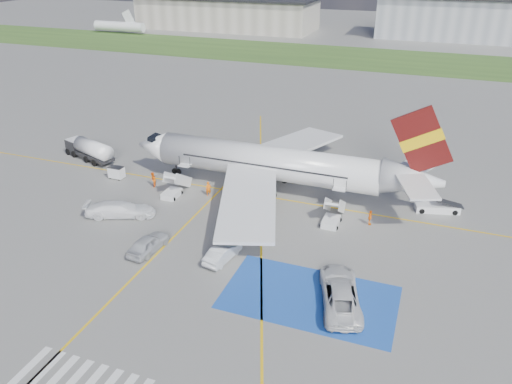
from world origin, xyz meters
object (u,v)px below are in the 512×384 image
car_silver_a (148,244)px  car_silver_b (223,253)px  gpu_cart (117,173)px  van_white_b (120,207)px  van_white_a (340,290)px  airliner (279,164)px  fuel_tanker (90,151)px  belt_loader (437,208)px

car_silver_a → car_silver_b: (7.11, 1.11, -0.08)m
gpu_cart → van_white_b: 10.06m
van_white_a → gpu_cart: bearing=-41.6°
airliner → fuel_tanker: airliner is taller
belt_loader → van_white_b: (-31.47, -12.86, 0.70)m
belt_loader → car_silver_a: (-25.11, -17.71, 0.45)m
car_silver_a → van_white_a: van_white_a is taller
airliner → van_white_a: 20.86m
airliner → van_white_b: bearing=-139.8°
fuel_tanker → car_silver_b: bearing=-11.6°
fuel_tanker → car_silver_a: (19.25, -16.87, -0.38)m
gpu_cart → belt_loader: (37.47, 4.80, -0.32)m
van_white_a → van_white_b: van_white_a is taller
fuel_tanker → car_silver_b: (26.36, -15.77, -0.46)m
car_silver_a → car_silver_b: car_silver_a is taller
airliner → belt_loader: (17.64, 1.17, -3.02)m
belt_loader → van_white_b: van_white_b is taller
gpu_cart → airliner: bearing=12.1°
van_white_a → van_white_b: bearing=-30.6°
airliner → van_white_b: (-13.83, -11.69, -2.32)m
gpu_cart → van_white_a: van_white_a is taller
car_silver_a → car_silver_b: bearing=-165.7°
van_white_b → fuel_tanker: bearing=25.7°
fuel_tanker → van_white_a: bearing=-6.3°
car_silver_a → van_white_b: (-6.36, 4.86, 0.26)m
fuel_tanker → car_silver_b: 30.72m
van_white_b → belt_loader: bearing=-89.1°
fuel_tanker → van_white_a: (37.61, -17.98, -0.02)m
car_silver_b → van_white_a: (11.25, -2.22, 0.44)m
car_silver_a → van_white_a: bearing=-178.0°
car_silver_a → van_white_a: 18.40m
gpu_cart → van_white_a: (30.72, -14.03, 0.49)m
car_silver_a → van_white_b: bearing=-31.9°
fuel_tanker → gpu_cart: fuel_tanker is taller
fuel_tanker → car_silver_a: bearing=-22.0°
fuel_tanker → car_silver_a: fuel_tanker is taller
airliner → fuel_tanker: (-26.72, 0.33, -2.20)m
car_silver_a → car_silver_b: size_ratio=1.07×
airliner → belt_loader: airliner is taller
gpu_cart → car_silver_a: bearing=-44.5°
airliner → car_silver_a: 18.34m
fuel_tanker → car_silver_a: size_ratio=1.79×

